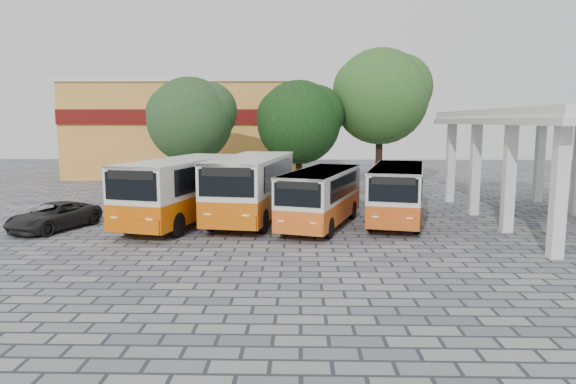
{
  "coord_description": "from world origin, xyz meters",
  "views": [
    {
      "loc": [
        -1.3,
        -20.55,
        4.86
      ],
      "look_at": [
        -1.82,
        3.7,
        1.5
      ],
      "focal_mm": 32.0,
      "sensor_mm": 36.0,
      "label": 1
    }
  ],
  "objects_px": {
    "bus_far_left": "(182,187)",
    "parked_car": "(54,216)",
    "bus_centre_right": "(321,194)",
    "bus_centre_left": "(252,184)",
    "bus_far_right": "(397,190)"
  },
  "relations": [
    {
      "from": "bus_far_left",
      "to": "parked_car",
      "type": "relative_size",
      "value": 2.06
    },
    {
      "from": "bus_centre_right",
      "to": "bus_far_right",
      "type": "relative_size",
      "value": 0.97
    },
    {
      "from": "bus_centre_right",
      "to": "parked_car",
      "type": "xyz_separation_m",
      "value": [
        -12.09,
        -0.99,
        -0.91
      ]
    },
    {
      "from": "bus_centre_left",
      "to": "bus_far_right",
      "type": "distance_m",
      "value": 7.07
    },
    {
      "from": "parked_car",
      "to": "bus_far_right",
      "type": "bearing_deg",
      "value": 28.37
    },
    {
      "from": "bus_far_left",
      "to": "parked_car",
      "type": "distance_m",
      "value": 5.8
    },
    {
      "from": "bus_centre_left",
      "to": "parked_car",
      "type": "xyz_separation_m",
      "value": [
        -8.74,
        -2.41,
        -1.21
      ]
    },
    {
      "from": "bus_far_right",
      "to": "parked_car",
      "type": "relative_size",
      "value": 1.81
    },
    {
      "from": "bus_far_left",
      "to": "bus_centre_left",
      "type": "bearing_deg",
      "value": 29.95
    },
    {
      "from": "parked_car",
      "to": "bus_centre_left",
      "type": "bearing_deg",
      "value": 36.16
    },
    {
      "from": "parked_car",
      "to": "bus_far_left",
      "type": "bearing_deg",
      "value": 36.06
    },
    {
      "from": "bus_far_right",
      "to": "parked_car",
      "type": "distance_m",
      "value": 15.97
    },
    {
      "from": "bus_far_left",
      "to": "bus_centre_left",
      "type": "relative_size",
      "value": 1.0
    },
    {
      "from": "bus_centre_left",
      "to": "bus_far_right",
      "type": "height_order",
      "value": "bus_centre_left"
    },
    {
      "from": "bus_far_left",
      "to": "bus_far_right",
      "type": "bearing_deg",
      "value": 17.77
    }
  ]
}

